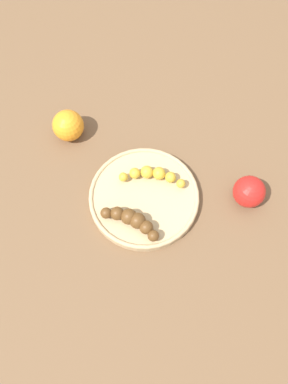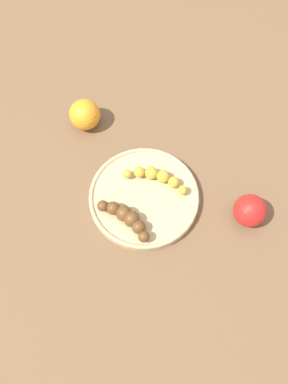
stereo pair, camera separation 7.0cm
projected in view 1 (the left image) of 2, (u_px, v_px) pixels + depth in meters
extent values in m
plane|color=brown|center=(144.00, 199.00, 0.88)|extent=(2.40, 2.40, 0.00)
cylinder|color=tan|center=(144.00, 197.00, 0.87)|extent=(0.25, 0.25, 0.02)
torus|color=tan|center=(144.00, 196.00, 0.86)|extent=(0.25, 0.25, 0.01)
sphere|color=gold|center=(181.00, 183.00, 0.86)|extent=(0.02, 0.02, 0.02)
sphere|color=gold|center=(171.00, 177.00, 0.86)|extent=(0.03, 0.03, 0.03)
sphere|color=gold|center=(159.00, 173.00, 0.87)|extent=(0.03, 0.03, 0.03)
sphere|color=gold|center=(147.00, 172.00, 0.87)|extent=(0.03, 0.03, 0.03)
sphere|color=gold|center=(135.00, 173.00, 0.87)|extent=(0.03, 0.03, 0.03)
sphere|color=gold|center=(123.00, 177.00, 0.86)|extent=(0.02, 0.02, 0.02)
sphere|color=#593819|center=(153.00, 236.00, 0.80)|extent=(0.02, 0.02, 0.02)
sphere|color=#593819|center=(146.00, 227.00, 0.81)|extent=(0.03, 0.03, 0.03)
sphere|color=#593819|center=(138.00, 221.00, 0.81)|extent=(0.04, 0.04, 0.04)
sphere|color=#593819|center=(128.00, 216.00, 0.82)|extent=(0.04, 0.04, 0.04)
sphere|color=#593819|center=(117.00, 213.00, 0.82)|extent=(0.03, 0.03, 0.03)
sphere|color=#593819|center=(106.00, 213.00, 0.82)|extent=(0.02, 0.02, 0.02)
sphere|color=red|center=(249.00, 192.00, 0.84)|extent=(0.07, 0.07, 0.07)
sphere|color=orange|center=(68.00, 126.00, 0.92)|extent=(0.08, 0.08, 0.08)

